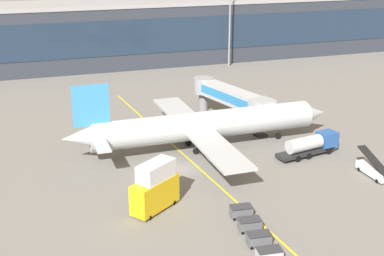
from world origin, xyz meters
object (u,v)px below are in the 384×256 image
(fuel_tanker, at_px, (311,144))
(baggage_cart_1, at_px, (259,239))
(catering_lift, at_px, (155,187))
(belt_loader, at_px, (374,170))
(main_airliner, at_px, (204,125))
(baggage_cart_3, at_px, (241,211))
(baggage_cart_2, at_px, (249,224))
(baggage_cart_0, at_px, (269,255))

(fuel_tanker, xyz_separation_m, baggage_cart_1, (-19.17, -20.92, -0.96))
(catering_lift, height_order, belt_loader, catering_lift)
(main_airliner, height_order, baggage_cart_3, main_airliner)
(main_airliner, bearing_deg, baggage_cart_2, -98.25)
(baggage_cart_0, xyz_separation_m, baggage_cart_3, (1.04, 9.54, 0.00))
(belt_loader, bearing_deg, baggage_cart_3, -168.49)
(catering_lift, distance_m, baggage_cart_1, 14.65)
(belt_loader, bearing_deg, baggage_cart_2, -161.30)
(fuel_tanker, relative_size, catering_lift, 1.58)
(baggage_cart_2, bearing_deg, catering_lift, 136.83)
(catering_lift, relative_size, baggage_cart_1, 2.50)
(fuel_tanker, height_order, baggage_cart_1, fuel_tanker)
(baggage_cart_0, height_order, baggage_cart_3, same)
(catering_lift, bearing_deg, main_airliner, 53.73)
(catering_lift, bearing_deg, fuel_tanker, 18.52)
(baggage_cart_0, bearing_deg, belt_loader, 30.81)
(baggage_cart_0, bearing_deg, fuel_tanker, 51.00)
(baggage_cart_1, bearing_deg, baggage_cart_2, 83.76)
(baggage_cart_1, bearing_deg, fuel_tanker, 47.50)
(main_airliner, bearing_deg, catering_lift, -126.27)
(fuel_tanker, bearing_deg, baggage_cart_1, -132.50)
(catering_lift, xyz_separation_m, belt_loader, (32.04, -0.62, -2.07))
(baggage_cart_0, distance_m, baggage_cart_1, 3.20)
(fuel_tanker, distance_m, baggage_cart_2, 25.88)
(baggage_cart_1, bearing_deg, main_airliner, 81.97)
(belt_loader, height_order, baggage_cart_2, belt_loader)
(belt_loader, relative_size, baggage_cart_2, 2.47)
(fuel_tanker, bearing_deg, baggage_cart_0, -129.00)
(main_airliner, distance_m, baggage_cart_1, 29.40)
(main_airliner, xyz_separation_m, belt_loader, (19.32, -17.95, -3.02))
(baggage_cart_2, height_order, baggage_cart_3, same)
(catering_lift, bearing_deg, baggage_cart_2, -43.17)
(main_airliner, relative_size, baggage_cart_2, 15.92)
(baggage_cart_0, height_order, baggage_cart_1, same)
(main_airliner, bearing_deg, belt_loader, -42.89)
(baggage_cart_1, bearing_deg, baggage_cart_3, 83.76)
(main_airliner, xyz_separation_m, baggage_cart_0, (-4.43, -32.12, -3.23))
(baggage_cart_0, distance_m, baggage_cart_2, 6.40)
(fuel_tanker, height_order, baggage_cart_2, fuel_tanker)
(fuel_tanker, bearing_deg, main_airliner, 152.01)
(baggage_cart_1, distance_m, baggage_cart_3, 6.40)
(fuel_tanker, bearing_deg, catering_lift, -161.48)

